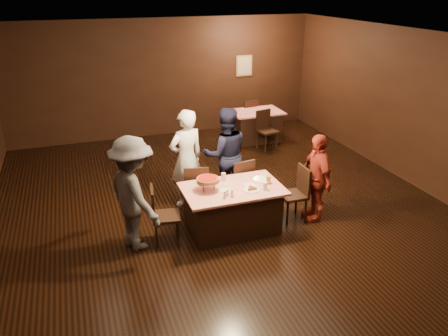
{
  "coord_description": "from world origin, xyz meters",
  "views": [
    {
      "loc": [
        -2.28,
        -6.15,
        3.82
      ],
      "look_at": [
        -0.11,
        0.04,
        1.0
      ],
      "focal_mm": 35.0,
      "sensor_mm": 36.0,
      "label": 1
    }
  ],
  "objects_px": {
    "chair_back_far": "(247,116)",
    "plate_empty": "(260,179)",
    "glass_amber": "(268,180)",
    "chair_end_right": "(293,194)",
    "diner_grey_knit": "(134,194)",
    "chair_back_near": "(267,130)",
    "glass_back": "(223,177)",
    "pizza_stand": "(208,180)",
    "main_table": "(232,209)",
    "chair_far_right": "(239,182)",
    "diner_white_jacket": "(186,159)",
    "back_table": "(256,126)",
    "diner_navy_hoodie": "(226,154)",
    "glass_front_right": "(265,186)",
    "chair_far_left": "(196,189)",
    "chair_end_left": "(166,215)",
    "diner_red_shirt": "(316,178)"
  },
  "relations": [
    {
      "from": "glass_back",
      "to": "plate_empty",
      "type": "bearing_deg",
      "value": -14.04
    },
    {
      "from": "chair_far_left",
      "to": "glass_front_right",
      "type": "relative_size",
      "value": 6.79
    },
    {
      "from": "diner_white_jacket",
      "to": "glass_amber",
      "type": "bearing_deg",
      "value": 117.08
    },
    {
      "from": "diner_grey_knit",
      "to": "diner_red_shirt",
      "type": "distance_m",
      "value": 3.04
    },
    {
      "from": "main_table",
      "to": "chair_end_left",
      "type": "distance_m",
      "value": 1.1
    },
    {
      "from": "pizza_stand",
      "to": "glass_front_right",
      "type": "bearing_deg",
      "value": -19.44
    },
    {
      "from": "glass_amber",
      "to": "chair_end_right",
      "type": "bearing_deg",
      "value": 5.71
    },
    {
      "from": "chair_far_right",
      "to": "chair_back_far",
      "type": "xyz_separation_m",
      "value": [
        1.73,
        3.84,
        0.0
      ]
    },
    {
      "from": "chair_far_left",
      "to": "diner_grey_knit",
      "type": "height_order",
      "value": "diner_grey_knit"
    },
    {
      "from": "diner_navy_hoodie",
      "to": "diner_grey_knit",
      "type": "height_order",
      "value": "diner_grey_knit"
    },
    {
      "from": "chair_end_right",
      "to": "back_table",
      "type": "bearing_deg",
      "value": 166.22
    },
    {
      "from": "chair_end_left",
      "to": "diner_navy_hoodie",
      "type": "xyz_separation_m",
      "value": [
        1.38,
        1.14,
        0.41
      ]
    },
    {
      "from": "back_table",
      "to": "pizza_stand",
      "type": "height_order",
      "value": "pizza_stand"
    },
    {
      "from": "chair_far_right",
      "to": "diner_red_shirt",
      "type": "relative_size",
      "value": 0.62
    },
    {
      "from": "diner_navy_hoodie",
      "to": "plate_empty",
      "type": "bearing_deg",
      "value": 111.65
    },
    {
      "from": "chair_back_far",
      "to": "glass_back",
      "type": "bearing_deg",
      "value": 53.85
    },
    {
      "from": "back_table",
      "to": "chair_far_left",
      "type": "distance_m",
      "value": 4.11
    },
    {
      "from": "pizza_stand",
      "to": "chair_end_right",
      "type": "bearing_deg",
      "value": -1.91
    },
    {
      "from": "diner_grey_knit",
      "to": "glass_front_right",
      "type": "xyz_separation_m",
      "value": [
        2.01,
        -0.29,
        -0.06
      ]
    },
    {
      "from": "pizza_stand",
      "to": "glass_back",
      "type": "bearing_deg",
      "value": 35.54
    },
    {
      "from": "chair_back_near",
      "to": "diner_navy_hoodie",
      "type": "bearing_deg",
      "value": -143.35
    },
    {
      "from": "glass_back",
      "to": "main_table",
      "type": "bearing_deg",
      "value": -80.54
    },
    {
      "from": "chair_back_near",
      "to": "diner_white_jacket",
      "type": "height_order",
      "value": "diner_white_jacket"
    },
    {
      "from": "chair_far_right",
      "to": "diner_grey_knit",
      "type": "xyz_separation_m",
      "value": [
        -1.96,
        -0.71,
        0.42
      ]
    },
    {
      "from": "diner_navy_hoodie",
      "to": "pizza_stand",
      "type": "xyz_separation_m",
      "value": [
        -0.68,
        -1.09,
        0.07
      ]
    },
    {
      "from": "pizza_stand",
      "to": "glass_amber",
      "type": "height_order",
      "value": "pizza_stand"
    },
    {
      "from": "chair_far_left",
      "to": "glass_amber",
      "type": "bearing_deg",
      "value": 152.99
    },
    {
      "from": "chair_end_right",
      "to": "diner_white_jacket",
      "type": "height_order",
      "value": "diner_white_jacket"
    },
    {
      "from": "chair_far_right",
      "to": "diner_navy_hoodie",
      "type": "relative_size",
      "value": 0.54
    },
    {
      "from": "chair_far_left",
      "to": "diner_white_jacket",
      "type": "relative_size",
      "value": 0.53
    },
    {
      "from": "chair_back_far",
      "to": "diner_grey_knit",
      "type": "bearing_deg",
      "value": 41.76
    },
    {
      "from": "chair_far_left",
      "to": "chair_end_right",
      "type": "relative_size",
      "value": 1.0
    },
    {
      "from": "chair_back_near",
      "to": "back_table",
      "type": "bearing_deg",
      "value": 77.28
    },
    {
      "from": "chair_back_near",
      "to": "glass_back",
      "type": "distance_m",
      "value": 3.71
    },
    {
      "from": "back_table",
      "to": "pizza_stand",
      "type": "bearing_deg",
      "value": -122.68
    },
    {
      "from": "main_table",
      "to": "back_table",
      "type": "relative_size",
      "value": 1.23
    },
    {
      "from": "back_table",
      "to": "glass_back",
      "type": "height_order",
      "value": "glass_back"
    },
    {
      "from": "chair_back_far",
      "to": "diner_red_shirt",
      "type": "distance_m",
      "value": 4.74
    },
    {
      "from": "chair_back_near",
      "to": "diner_grey_knit",
      "type": "bearing_deg",
      "value": -151.3
    },
    {
      "from": "chair_back_far",
      "to": "pizza_stand",
      "type": "distance_m",
      "value": 5.22
    },
    {
      "from": "plate_empty",
      "to": "glass_front_right",
      "type": "distance_m",
      "value": 0.42
    },
    {
      "from": "chair_far_left",
      "to": "chair_end_left",
      "type": "bearing_deg",
      "value": 58.62
    },
    {
      "from": "glass_front_right",
      "to": "pizza_stand",
      "type": "bearing_deg",
      "value": 160.56
    },
    {
      "from": "chair_back_near",
      "to": "glass_back",
      "type": "relative_size",
      "value": 6.79
    },
    {
      "from": "glass_back",
      "to": "diner_red_shirt",
      "type": "bearing_deg",
      "value": -14.47
    },
    {
      "from": "chair_back_far",
      "to": "plate_empty",
      "type": "xyz_separation_m",
      "value": [
        -1.58,
        -4.44,
        0.3
      ]
    },
    {
      "from": "chair_far_right",
      "to": "diner_white_jacket",
      "type": "distance_m",
      "value": 1.03
    },
    {
      "from": "chair_back_far",
      "to": "chair_far_left",
      "type": "bearing_deg",
      "value": 47.4
    },
    {
      "from": "main_table",
      "to": "chair_end_right",
      "type": "relative_size",
      "value": 1.68
    },
    {
      "from": "chair_back_near",
      "to": "diner_white_jacket",
      "type": "distance_m",
      "value": 3.4
    }
  ]
}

